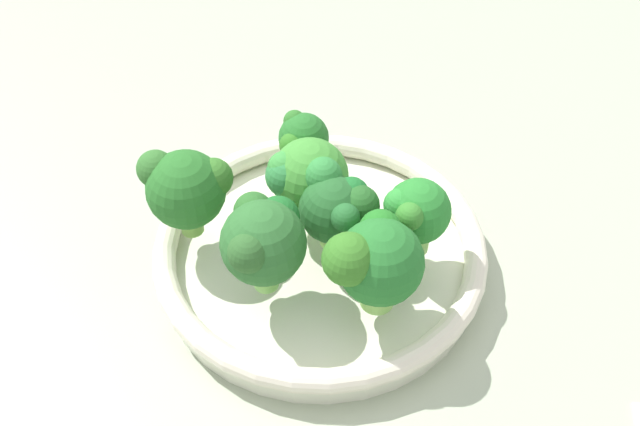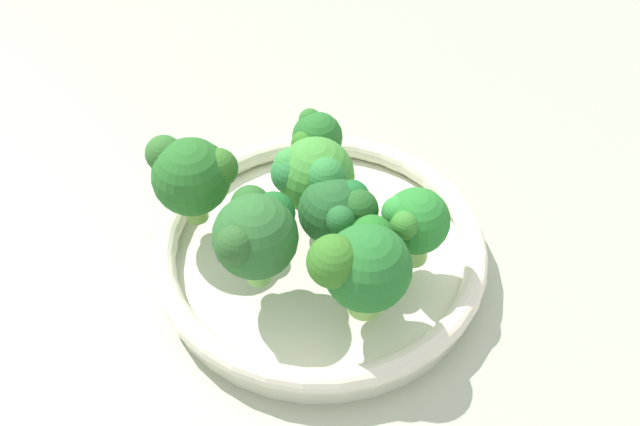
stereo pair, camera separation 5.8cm
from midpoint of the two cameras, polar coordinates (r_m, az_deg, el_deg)
ground_plane at (r=64.38cm, az=2.92°, el=-6.42°), size 130.00×130.00×2.50cm
bowl at (r=63.59cm, az=2.63°, el=-3.05°), size 26.93×26.93×3.40cm
broccoli_floret_0 at (r=61.15cm, az=-6.67°, el=2.66°), size 7.41×6.21×7.65cm
broccoli_floret_1 at (r=54.64cm, az=6.19°, el=-3.99°), size 7.16×6.88×7.88cm
broccoli_floret_2 at (r=58.85cm, az=9.70°, el=-0.83°), size 5.19×5.43×6.62cm
broccoli_floret_3 at (r=59.24cm, az=4.01°, el=0.08°), size 6.44×5.37×6.33cm
broccoli_floret_4 at (r=56.21cm, az=-1.79°, el=-1.65°), size 6.30×7.22×7.84cm
broccoli_floret_5 at (r=65.82cm, az=2.23°, el=5.31°), size 4.28×4.70×5.73cm
broccoli_floret_6 at (r=61.72cm, az=2.12°, el=2.62°), size 6.54×6.26×6.91cm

